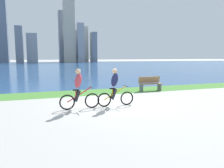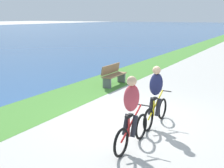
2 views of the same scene
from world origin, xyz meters
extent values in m
plane|color=#B2AFA8|center=(0.00, 0.00, 0.00)|extent=(300.00, 300.00, 0.00)
cube|color=#478433|center=(0.00, 3.28, 0.00)|extent=(120.00, 2.25, 0.01)
cube|color=#2D568C|center=(0.00, 45.01, 0.00)|extent=(300.00, 81.19, 0.00)
torus|color=black|center=(0.53, -0.64, 0.31)|extent=(0.62, 0.06, 0.62)
torus|color=black|center=(-0.53, -0.64, 0.31)|extent=(0.62, 0.06, 0.62)
cylinder|color=gold|center=(-0.02, -0.64, 0.59)|extent=(1.03, 0.04, 0.60)
cylinder|color=gold|center=(-0.16, -0.64, 0.54)|extent=(0.04, 0.04, 0.46)
cube|color=black|center=(-0.16, -0.64, 0.79)|extent=(0.24, 0.10, 0.05)
cylinder|color=black|center=(0.48, -0.64, 0.87)|extent=(0.03, 0.52, 0.03)
ellipsoid|color=#1E234C|center=(-0.05, -0.64, 1.17)|extent=(0.40, 0.36, 0.65)
sphere|color=#D8AD84|center=(-0.05, -0.64, 1.55)|extent=(0.22, 0.22, 0.22)
cylinder|color=#26262D|center=(-0.10, -0.54, 0.55)|extent=(0.27, 0.11, 0.49)
cylinder|color=#26262D|center=(-0.10, -0.74, 0.55)|extent=(0.27, 0.11, 0.49)
torus|color=black|center=(-1.08, -0.69, 0.32)|extent=(0.64, 0.06, 0.64)
torus|color=black|center=(-2.12, -0.69, 0.32)|extent=(0.64, 0.06, 0.64)
cylinder|color=red|center=(-1.63, -0.69, 0.60)|extent=(1.01, 0.04, 0.61)
cylinder|color=red|center=(-1.76, -0.69, 0.55)|extent=(0.04, 0.04, 0.47)
cube|color=black|center=(-1.76, -0.69, 0.81)|extent=(0.24, 0.10, 0.05)
cylinder|color=black|center=(-1.13, -0.69, 0.89)|extent=(0.03, 0.52, 0.03)
ellipsoid|color=#BF3F4C|center=(-1.65, -0.69, 1.19)|extent=(0.40, 0.36, 0.65)
sphere|color=#D8AD84|center=(-1.65, -0.69, 1.57)|extent=(0.22, 0.22, 0.22)
cylinder|color=#26262D|center=(-1.71, -0.59, 0.57)|extent=(0.27, 0.11, 0.49)
cylinder|color=#26262D|center=(-1.71, -0.79, 0.57)|extent=(0.27, 0.11, 0.49)
cube|color=olive|center=(3.56, 2.65, 0.45)|extent=(1.50, 0.45, 0.04)
cube|color=olive|center=(3.56, 2.84, 0.70)|extent=(1.50, 0.11, 0.40)
cube|color=#595960|center=(4.21, 2.65, 0.23)|extent=(0.08, 0.37, 0.45)
cube|color=#595960|center=(2.91, 2.65, 0.23)|extent=(0.08, 0.37, 0.45)
cube|color=#B7B7BC|center=(-15.18, 78.39, 13.80)|extent=(2.72, 2.90, 27.60)
cube|color=slate|center=(-14.86, 76.71, 13.91)|extent=(4.14, 3.70, 27.83)
cube|color=slate|center=(-9.04, 74.32, 6.45)|extent=(2.49, 2.24, 12.90)
cube|color=#8C939E|center=(-4.85, 76.71, 5.35)|extent=(3.81, 2.91, 10.71)
cube|color=slate|center=(6.16, 78.77, 9.88)|extent=(2.03, 4.00, 19.75)
cube|color=#ADA899|center=(8.59, 74.23, 12.63)|extent=(4.19, 2.57, 25.27)
cube|color=#8C939E|center=(11.58, 80.21, 6.40)|extent=(4.37, 3.93, 12.80)
cube|color=#8C939E|center=(12.60, 72.98, 7.36)|extent=(2.45, 2.16, 14.72)
cube|color=#ADA899|center=(15.02, 80.09, 7.14)|extent=(3.53, 4.29, 14.28)
cube|color=slate|center=(18.98, 78.32, 6.04)|extent=(2.14, 4.23, 12.07)
camera|label=1|loc=(-3.20, -9.42, 2.16)|focal=34.58mm
camera|label=2|loc=(-7.10, -3.30, 2.92)|focal=45.85mm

